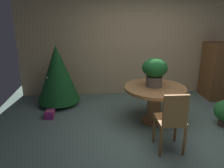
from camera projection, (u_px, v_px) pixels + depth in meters
name	position (u px, v px, depth m)	size (l,w,h in m)	color
ground_plane	(162.00, 135.00, 3.87)	(6.60, 6.60, 0.00)	slate
back_wall_panel	(140.00, 43.00, 5.54)	(6.00, 0.10, 2.60)	tan
round_dining_table	(155.00, 96.00, 4.19)	(1.15, 1.15, 0.72)	#9E6B3D
flower_vase	(155.00, 70.00, 4.07)	(0.47, 0.47, 0.54)	#665B51
wooden_chair_near	(172.00, 119.00, 3.26)	(0.40, 0.42, 0.97)	brown
holiday_tree	(57.00, 74.00, 4.95)	(0.96, 0.96, 1.38)	brown
gift_box_purple	(50.00, 114.00, 4.50)	(0.17, 0.23, 0.14)	#9E287A
wooden_cabinet	(216.00, 71.00, 5.42)	(0.51, 0.68, 1.36)	brown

